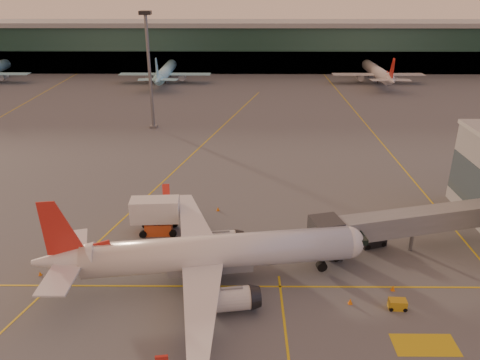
{
  "coord_description": "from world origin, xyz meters",
  "views": [
    {
      "loc": [
        0.82,
        -38.42,
        31.67
      ],
      "look_at": [
        0.36,
        23.62,
        5.0
      ],
      "focal_mm": 35.0,
      "sensor_mm": 36.0,
      "label": 1
    }
  ],
  "objects_px": {
    "gpu_cart": "(397,304)",
    "main_airplane": "(208,254)",
    "catering_truck": "(156,214)",
    "pushback_tug": "(373,241)"
  },
  "relations": [
    {
      "from": "gpu_cart",
      "to": "pushback_tug",
      "type": "xyz_separation_m",
      "value": [
        0.62,
        12.71,
        0.15
      ]
    },
    {
      "from": "catering_truck",
      "to": "main_airplane",
      "type": "bearing_deg",
      "value": -58.71
    },
    {
      "from": "main_airplane",
      "to": "gpu_cart",
      "type": "xyz_separation_m",
      "value": [
        20.02,
        -4.71,
        -3.09
      ]
    },
    {
      "from": "catering_truck",
      "to": "gpu_cart",
      "type": "relative_size",
      "value": 3.46
    },
    {
      "from": "main_airplane",
      "to": "pushback_tug",
      "type": "distance_m",
      "value": 22.33
    },
    {
      "from": "main_airplane",
      "to": "catering_truck",
      "type": "distance_m",
      "value": 13.61
    },
    {
      "from": "gpu_cart",
      "to": "main_airplane",
      "type": "bearing_deg",
      "value": 169.71
    },
    {
      "from": "main_airplane",
      "to": "gpu_cart",
      "type": "height_order",
      "value": "main_airplane"
    },
    {
      "from": "main_airplane",
      "to": "catering_truck",
      "type": "relative_size",
      "value": 5.62
    },
    {
      "from": "main_airplane",
      "to": "pushback_tug",
      "type": "height_order",
      "value": "main_airplane"
    }
  ]
}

